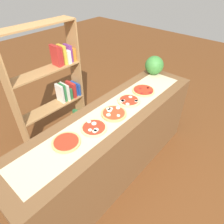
{
  "coord_description": "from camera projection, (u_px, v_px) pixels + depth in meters",
  "views": [
    {
      "loc": [
        -1.19,
        -1.04,
        2.15
      ],
      "look_at": [
        0.0,
        0.0,
        0.94
      ],
      "focal_mm": 32.33,
      "sensor_mm": 36.0,
      "label": 1
    }
  ],
  "objects": [
    {
      "name": "pizza_mozzarella_3",
      "position": [
        128.0,
        101.0,
        2.17
      ],
      "size": [
        0.24,
        0.24,
        0.03
      ],
      "color": "#E5C17F",
      "rests_on": "parchment_paper"
    },
    {
      "name": "pizza_mozzarella_2",
      "position": [
        114.0,
        113.0,
        1.99
      ],
      "size": [
        0.25,
        0.25,
        0.03
      ],
      "color": "tan",
      "rests_on": "parchment_paper"
    },
    {
      "name": "pizza_mozzarella_1",
      "position": [
        94.0,
        128.0,
        1.82
      ],
      "size": [
        0.24,
        0.24,
        0.03
      ],
      "color": "#E5C17F",
      "rests_on": "parchment_paper"
    },
    {
      "name": "bookshelf",
      "position": [
        57.0,
        87.0,
        2.67
      ],
      "size": [
        0.95,
        0.24,
        1.6
      ],
      "color": "#A87A47",
      "rests_on": "ground_plane"
    },
    {
      "name": "ground_plane",
      "position": [
        112.0,
        170.0,
        2.57
      ],
      "size": [
        12.0,
        12.0,
        0.0
      ],
      "primitive_type": "plane",
      "color": "brown"
    },
    {
      "name": "watermelon",
      "position": [
        154.0,
        65.0,
        2.62
      ],
      "size": [
        0.24,
        0.24,
        0.24
      ],
      "primitive_type": "sphere",
      "color": "#387A33",
      "rests_on": "counter"
    },
    {
      "name": "parchment_paper",
      "position": [
        112.0,
        114.0,
        2.01
      ],
      "size": [
        2.12,
        0.36,
        0.0
      ],
      "primitive_type": "cube",
      "color": "beige",
      "rests_on": "counter"
    },
    {
      "name": "pizza_plain_0",
      "position": [
        66.0,
        142.0,
        1.68
      ],
      "size": [
        0.24,
        0.24,
        0.02
      ],
      "color": "tan",
      "rests_on": "parchment_paper"
    },
    {
      "name": "counter",
      "position": [
        112.0,
        145.0,
        2.29
      ],
      "size": [
        2.36,
        0.59,
        0.92
      ],
      "primitive_type": "cube",
      "color": "brown",
      "rests_on": "ground_plane"
    },
    {
      "name": "pizza_pepperoni_4",
      "position": [
        144.0,
        91.0,
        2.33
      ],
      "size": [
        0.25,
        0.25,
        0.03
      ],
      "color": "#DBB26B",
      "rests_on": "parchment_paper"
    }
  ]
}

